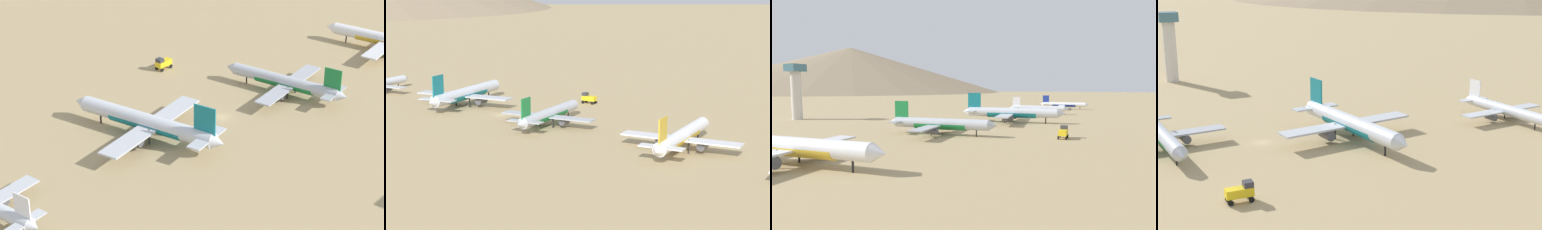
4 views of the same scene
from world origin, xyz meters
TOP-DOWN VIEW (x-y plane):
  - ground_plane at (0.00, 0.00)m, footprint 1800.00×1800.00m
  - parked_jet_2 at (-4.72, -23.10)m, footprint 38.42×31.30m
  - parked_jet_3 at (7.08, 21.16)m, footprint 45.56×37.20m
  - service_truck at (33.67, -13.85)m, footprint 2.70×5.22m

SIDE VIEW (x-z plane):
  - ground_plane at x=0.00m, z-range 0.00..0.00m
  - service_truck at x=33.67m, z-range 0.13..4.03m
  - parked_jet_2 at x=-4.72m, z-range -1.85..9.22m
  - parked_jet_3 at x=7.08m, z-range -2.20..10.95m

